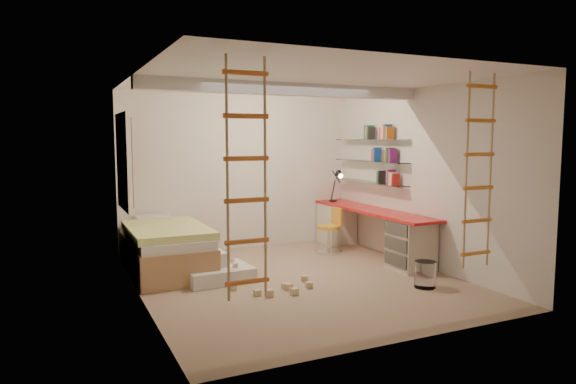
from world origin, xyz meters
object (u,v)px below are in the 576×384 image
desk (370,230)px  swivel_chair (330,236)px  play_platform (214,270)px  bed (165,248)px

desk → swivel_chair: bearing=142.7°
swivel_chair → play_platform: (-2.20, -0.79, -0.13)m
bed → swivel_chair: (2.68, 0.03, -0.06)m
desk → bed: (-3.20, 0.36, -0.07)m
desk → swivel_chair: size_ratio=3.77×
bed → swivel_chair: size_ratio=2.69×
play_platform → bed: bearing=122.0°
bed → play_platform: size_ratio=2.24×
swivel_chair → play_platform: swivel_chair is taller
desk → bed: size_ratio=1.40×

